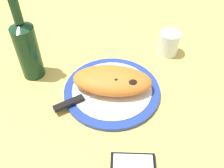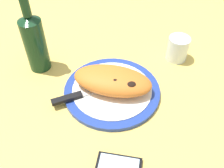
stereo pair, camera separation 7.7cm
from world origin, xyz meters
The scene contains 8 objects.
ground_plane centered at (0.00, 0.00, -1.50)cm, with size 150.00×150.00×3.00cm, color #DBB756.
plate centered at (0.00, 0.00, 0.79)cm, with size 29.85×29.85×1.65cm.
calzone centered at (0.10, -0.52, 4.74)cm, with size 24.38×12.80×6.14cm.
fork centered at (1.77, -5.55, 1.85)cm, with size 17.25×2.35×0.40cm.
knife centered at (8.81, 5.75, 2.13)cm, with size 20.20×16.10×1.20cm.
smartphone centered at (-8.19, 24.09, 0.56)cm, with size 11.60×7.53×1.16cm.
water_glass centered at (-17.73, -22.18, 3.71)cm, with size 7.30×7.30×8.59cm.
wine_bottle centered at (27.02, -5.21, 10.67)cm, with size 7.14×7.14×27.68cm.
Camera 2 is at (-14.22, 52.00, 58.68)cm, focal length 40.64 mm.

